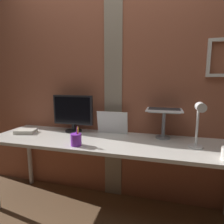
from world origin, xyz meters
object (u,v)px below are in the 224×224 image
at_px(monitor, 73,112).
at_px(laptop, 164,105).
at_px(whiteboard_panel, 112,123).
at_px(pen_cup, 76,140).
at_px(desk_lamp, 199,121).

distance_m(monitor, laptop, 0.95).
xyz_separation_m(whiteboard_panel, pen_cup, (-0.20, -0.43, -0.06)).
bearing_deg(pen_cup, laptop, 33.89).
height_order(whiteboard_panel, pen_cup, whiteboard_panel).
bearing_deg(monitor, pen_cup, -60.72).
distance_m(laptop, whiteboard_panel, 0.55).
bearing_deg(desk_lamp, monitor, 168.42).
bearing_deg(monitor, desk_lamp, -11.58).
height_order(desk_lamp, pen_cup, desk_lamp).
bearing_deg(laptop, desk_lamp, -50.15).
distance_m(laptop, pen_cup, 0.90).
xyz_separation_m(laptop, whiteboard_panel, (-0.51, -0.05, -0.20)).
xyz_separation_m(monitor, whiteboard_panel, (0.43, 0.02, -0.10)).
height_order(laptop, desk_lamp, laptop).
xyz_separation_m(monitor, pen_cup, (0.23, -0.41, -0.17)).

